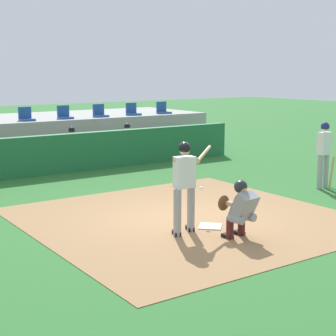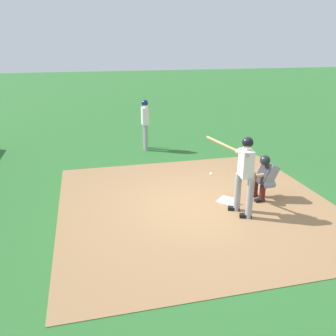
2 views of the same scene
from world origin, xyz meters
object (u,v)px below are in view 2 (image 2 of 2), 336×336
at_px(home_plate, 228,201).
at_px(batter_at_plate, 244,171).
at_px(catcher_crouched, 263,176).
at_px(on_deck_batter, 145,122).

xyz_separation_m(home_plate, batter_at_plate, (-0.67, -0.04, 1.01)).
relative_size(batter_at_plate, catcher_crouched, 1.07).
height_order(batter_at_plate, on_deck_batter, batter_at_plate).
distance_m(home_plate, catcher_crouched, 1.06).
distance_m(catcher_crouched, on_deck_batter, 5.29).
xyz_separation_m(batter_at_plate, on_deck_batter, (5.50, 1.21, -0.02)).
height_order(home_plate, on_deck_batter, on_deck_batter).
xyz_separation_m(home_plate, catcher_crouched, (-0.03, -0.88, 0.58)).
xyz_separation_m(catcher_crouched, on_deck_batter, (4.86, 2.05, 0.41)).
xyz_separation_m(home_plate, on_deck_batter, (4.83, 1.17, 1.00)).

